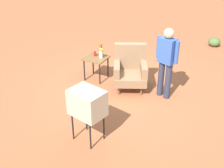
{
  "coord_description": "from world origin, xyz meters",
  "views": [
    {
      "loc": [
        2.42,
        -5.53,
        3.42
      ],
      "look_at": [
        0.14,
        -0.98,
        0.65
      ],
      "focal_mm": 45.21,
      "sensor_mm": 36.0,
      "label": 1
    }
  ],
  "objects_px": {
    "side_table": "(96,61)",
    "person_standing": "(166,59)",
    "bottle_tall_amber": "(101,50)",
    "soda_can_red": "(95,54)",
    "flower_vase": "(101,52)",
    "armchair": "(130,69)",
    "tv_on_stand": "(87,103)"
  },
  "relations": [
    {
      "from": "person_standing",
      "to": "bottle_tall_amber",
      "type": "relative_size",
      "value": 5.47
    },
    {
      "from": "side_table",
      "to": "bottle_tall_amber",
      "type": "bearing_deg",
      "value": 75.93
    },
    {
      "from": "armchair",
      "to": "soda_can_red",
      "type": "bearing_deg",
      "value": 174.15
    },
    {
      "from": "armchair",
      "to": "tv_on_stand",
      "type": "xyz_separation_m",
      "value": [
        0.11,
        -2.16,
        0.28
      ]
    },
    {
      "from": "soda_can_red",
      "to": "bottle_tall_amber",
      "type": "bearing_deg",
      "value": 44.41
    },
    {
      "from": "person_standing",
      "to": "soda_can_red",
      "type": "distance_m",
      "value": 1.93
    },
    {
      "from": "bottle_tall_amber",
      "to": "flower_vase",
      "type": "height_order",
      "value": "bottle_tall_amber"
    },
    {
      "from": "person_standing",
      "to": "armchair",
      "type": "bearing_deg",
      "value": 176.77
    },
    {
      "from": "tv_on_stand",
      "to": "person_standing",
      "type": "height_order",
      "value": "person_standing"
    },
    {
      "from": "bottle_tall_amber",
      "to": "armchair",
      "type": "bearing_deg",
      "value": -13.5
    },
    {
      "from": "flower_vase",
      "to": "person_standing",
      "type": "bearing_deg",
      "value": -3.95
    },
    {
      "from": "person_standing",
      "to": "flower_vase",
      "type": "distance_m",
      "value": 1.72
    },
    {
      "from": "tv_on_stand",
      "to": "soda_can_red",
      "type": "bearing_deg",
      "value": 116.74
    },
    {
      "from": "flower_vase",
      "to": "armchair",
      "type": "bearing_deg",
      "value": -4.7
    },
    {
      "from": "bottle_tall_amber",
      "to": "flower_vase",
      "type": "relative_size",
      "value": 1.13
    },
    {
      "from": "flower_vase",
      "to": "tv_on_stand",
      "type": "bearing_deg",
      "value": -67.06
    },
    {
      "from": "side_table",
      "to": "flower_vase",
      "type": "relative_size",
      "value": 2.26
    },
    {
      "from": "armchair",
      "to": "soda_can_red",
      "type": "relative_size",
      "value": 8.69
    },
    {
      "from": "armchair",
      "to": "side_table",
      "type": "bearing_deg",
      "value": 177.98
    },
    {
      "from": "armchair",
      "to": "person_standing",
      "type": "xyz_separation_m",
      "value": [
        0.88,
        -0.05,
        0.44
      ]
    },
    {
      "from": "side_table",
      "to": "tv_on_stand",
      "type": "bearing_deg",
      "value": -63.96
    },
    {
      "from": "person_standing",
      "to": "bottle_tall_amber",
      "type": "distance_m",
      "value": 1.82
    },
    {
      "from": "armchair",
      "to": "flower_vase",
      "type": "xyz_separation_m",
      "value": [
        -0.83,
        0.07,
        0.25
      ]
    },
    {
      "from": "person_standing",
      "to": "flower_vase",
      "type": "relative_size",
      "value": 6.19
    },
    {
      "from": "armchair",
      "to": "person_standing",
      "type": "distance_m",
      "value": 0.98
    },
    {
      "from": "person_standing",
      "to": "flower_vase",
      "type": "xyz_separation_m",
      "value": [
        -1.71,
        0.12,
        -0.19
      ]
    },
    {
      "from": "tv_on_stand",
      "to": "person_standing",
      "type": "bearing_deg",
      "value": 70.12
    },
    {
      "from": "bottle_tall_amber",
      "to": "soda_can_red",
      "type": "height_order",
      "value": "bottle_tall_amber"
    },
    {
      "from": "bottle_tall_amber",
      "to": "soda_can_red",
      "type": "bearing_deg",
      "value": -135.59
    },
    {
      "from": "side_table",
      "to": "person_standing",
      "type": "xyz_separation_m",
      "value": [
        1.84,
        -0.08,
        0.43
      ]
    },
    {
      "from": "armchair",
      "to": "flower_vase",
      "type": "height_order",
      "value": "armchair"
    },
    {
      "from": "tv_on_stand",
      "to": "bottle_tall_amber",
      "type": "bearing_deg",
      "value": 113.32
    }
  ]
}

